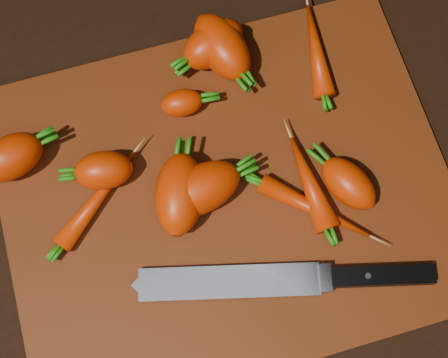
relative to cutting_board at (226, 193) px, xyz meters
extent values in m
cube|color=black|center=(0.00, 0.00, -0.01)|extent=(2.00, 2.00, 0.01)
cube|color=#50210C|center=(0.00, 0.00, 0.00)|extent=(0.50, 0.40, 0.01)
ellipsoid|color=#BF2C04|center=(-0.22, 0.10, 0.03)|extent=(0.09, 0.07, 0.05)
ellipsoid|color=#BF2C04|center=(-0.13, 0.06, 0.03)|extent=(0.07, 0.05, 0.04)
ellipsoid|color=#BF2C04|center=(0.04, 0.16, 0.03)|extent=(0.08, 0.10, 0.05)
ellipsoid|color=#BF2C04|center=(-0.05, 0.00, 0.03)|extent=(0.08, 0.10, 0.05)
ellipsoid|color=#BF2C04|center=(0.03, 0.17, 0.03)|extent=(0.09, 0.08, 0.05)
ellipsoid|color=#BF2C04|center=(-0.02, 0.11, 0.02)|extent=(0.05, 0.04, 0.03)
ellipsoid|color=#BF2C04|center=(0.13, -0.03, 0.03)|extent=(0.07, 0.08, 0.04)
ellipsoid|color=#BF2C04|center=(0.15, 0.14, 0.02)|extent=(0.04, 0.12, 0.03)
ellipsoid|color=#BF2C04|center=(0.09, -0.05, 0.02)|extent=(0.11, 0.11, 0.02)
ellipsoid|color=#BF2C04|center=(0.09, -0.02, 0.02)|extent=(0.03, 0.11, 0.03)
ellipsoid|color=#BF2C04|center=(-0.14, 0.03, 0.02)|extent=(0.12, 0.10, 0.02)
ellipsoid|color=#BF2C04|center=(-0.03, 0.00, 0.03)|extent=(0.10, 0.07, 0.05)
cube|color=gray|center=(-0.12, -0.08, 0.01)|extent=(0.20, 0.08, 0.00)
cube|color=gray|center=(-0.02, -0.10, 0.01)|extent=(0.02, 0.03, 0.01)
cube|color=black|center=(0.04, -0.11, 0.01)|extent=(0.11, 0.05, 0.02)
cylinder|color=#B2B2B7|center=(0.02, -0.11, 0.02)|extent=(0.01, 0.01, 0.00)
camera|label=1|loc=(-0.06, -0.18, 0.68)|focal=50.00mm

